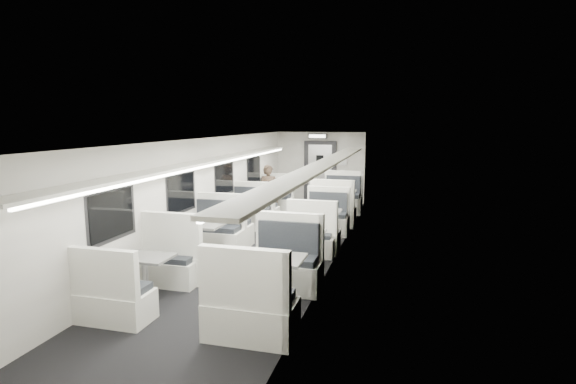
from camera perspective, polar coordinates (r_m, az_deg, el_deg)
The scene contains 19 objects.
room at distance 9.59m, azimuth -2.63°, elevation -0.42°, with size 3.24×12.24×2.64m.
booth_left_a at distance 12.93m, azimuth -2.70°, elevation -1.59°, with size 1.08×2.19×1.17m.
booth_left_b at distance 10.92m, azimuth -6.16°, elevation -3.56°, with size 1.11×2.25×1.20m.
booth_left_c at distance 8.97m, azimuth -11.23°, elevation -6.40°, with size 1.14×2.32×1.24m.
booth_left_d at distance 7.43m, azimuth -17.68°, elevation -10.33°, with size 1.01×2.05×1.10m.
booth_right_a at distance 12.88m, azimuth 6.38°, elevation -1.54°, with size 1.17×2.36×1.26m.
booth_right_b at distance 10.37m, azimuth 4.21°, elevation -4.29°, with size 1.07×2.16×1.16m.
booth_right_c at distance 8.72m, azimuth 2.02°, elevation -7.13°, with size 0.96×1.95×1.04m.
booth_right_d at distance 6.71m, azimuth -2.19°, elevation -11.49°, with size 1.16×2.36×1.26m.
passenger at distance 12.59m, azimuth -2.48°, elevation -0.09°, with size 0.57×0.37×1.56m, color black.
window_a at distance 13.24m, azimuth -4.34°, elevation 2.83°, with size 0.02×1.18×0.84m, color black.
window_b at distance 11.20m, azimuth -8.05°, elevation 1.64°, with size 0.02×1.18×0.84m, color black.
window_c at distance 9.23m, azimuth -13.37°, elevation -0.09°, with size 0.02×1.18×0.84m, color black.
window_d at distance 7.40m, azimuth -21.43°, elevation -2.69°, with size 0.02×1.18×0.84m, color black.
luggage_rack_left at distance 9.68m, azimuth -10.26°, elevation 3.80°, with size 0.46×10.40×0.09m.
luggage_rack_right at distance 8.91m, azimuth 4.42°, elevation 3.48°, with size 0.46×10.40×0.09m.
vestibule_door at distance 15.32m, azimuth 4.08°, elevation 2.51°, with size 1.10×0.13×2.10m.
exit_sign at distance 14.75m, azimuth 3.78°, elevation 7.10°, with size 0.62×0.12×0.16m.
wall_notice at distance 15.14m, azimuth 6.89°, elevation 4.14°, with size 0.32×0.02×0.40m, color silver.
Camera 1 is at (2.86, -9.02, 2.78)m, focal length 28.00 mm.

